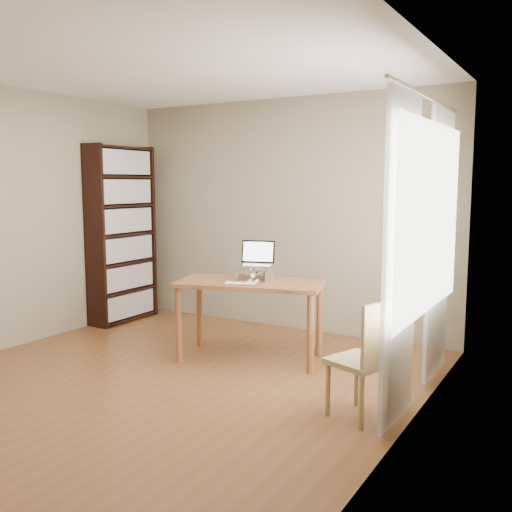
{
  "coord_description": "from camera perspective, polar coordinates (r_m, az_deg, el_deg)",
  "views": [
    {
      "loc": [
        3.0,
        -3.49,
        1.66
      ],
      "look_at": [
        0.36,
        0.98,
        0.99
      ],
      "focal_mm": 40.0,
      "sensor_mm": 36.0,
      "label": 1
    }
  ],
  "objects": [
    {
      "name": "cat",
      "position": [
        5.4,
        0.27,
        -1.68
      ],
      "size": [
        0.25,
        0.48,
        0.15
      ],
      "rotation": [
        0.0,
        0.0,
        0.36
      ],
      "color": "#423B34",
      "rests_on": "desk"
    },
    {
      "name": "curtains",
      "position": [
        4.45,
        16.25,
        0.71
      ],
      "size": [
        0.03,
        1.9,
        2.25
      ],
      "color": "white",
      "rests_on": "ground"
    },
    {
      "name": "keyboard",
      "position": [
        5.13,
        -1.56,
        -2.8
      ],
      "size": [
        0.32,
        0.22,
        0.02
      ],
      "rotation": [
        0.0,
        0.0,
        0.36
      ],
      "color": "silver",
      "rests_on": "desk"
    },
    {
      "name": "laptop_stand",
      "position": [
        5.38,
        -0.13,
        -1.52
      ],
      "size": [
        0.32,
        0.25,
        0.13
      ],
      "rotation": [
        0.0,
        0.0,
        0.28
      ],
      "color": "silver",
      "rests_on": "desk"
    },
    {
      "name": "bookshelf",
      "position": [
        7.01,
        -13.26,
        2.14
      ],
      "size": [
        0.3,
        0.9,
        2.1
      ],
      "color": "black",
      "rests_on": "ground"
    },
    {
      "name": "laptop",
      "position": [
        5.42,
        0.18,
        -0.32
      ],
      "size": [
        0.37,
        0.35,
        0.23
      ],
      "rotation": [
        0.0,
        0.0,
        0.28
      ],
      "color": "silver",
      "rests_on": "laptop_stand"
    },
    {
      "name": "desk",
      "position": [
        5.35,
        -0.57,
        -3.59
      ],
      "size": [
        1.48,
        1.02,
        0.75
      ],
      "rotation": [
        0.0,
        0.0,
        0.28
      ],
      "color": "brown",
      "rests_on": "ground"
    },
    {
      "name": "chair",
      "position": [
        4.11,
        11.2,
        -9.76
      ],
      "size": [
        0.49,
        0.49,
        0.86
      ],
      "rotation": [
        0.0,
        0.0,
        -0.35
      ],
      "color": "tan",
      "rests_on": "ground"
    },
    {
      "name": "room",
      "position": [
        4.61,
        -9.77,
        2.75
      ],
      "size": [
        4.04,
        4.54,
        2.64
      ],
      "color": "brown",
      "rests_on": "ground"
    },
    {
      "name": "coaster",
      "position": [
        4.87,
        3.56,
        -3.43
      ],
      "size": [
        0.1,
        0.1,
        0.01
      ],
      "primitive_type": "cylinder",
      "color": "brown",
      "rests_on": "desk"
    }
  ]
}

